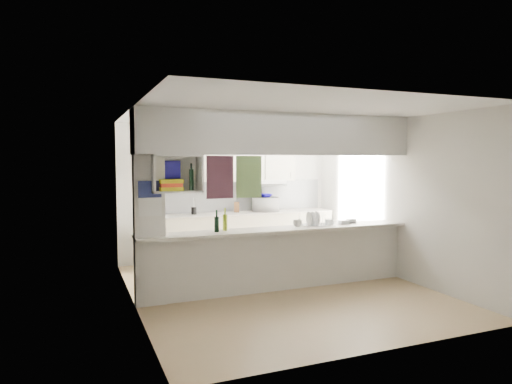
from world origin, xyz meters
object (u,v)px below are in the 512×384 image
dish_rack (315,220)px  wine_bottles (221,223)px  microwave (265,204)px  bowl (265,196)px

dish_rack → wine_bottles: (-1.52, 0.00, 0.03)m
microwave → dish_rack: size_ratio=1.14×
dish_rack → wine_bottles: 1.52m
wine_bottles → microwave: bearing=52.7°
microwave → wine_bottles: size_ratio=1.54×
bowl → microwave: bearing=-97.2°
dish_rack → wine_bottles: size_ratio=1.35×
microwave → bowl: (0.00, 0.01, 0.17)m
bowl → dish_rack: bowl is taller
bowl → dish_rack: bearing=-91.3°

